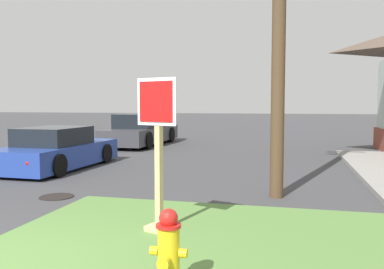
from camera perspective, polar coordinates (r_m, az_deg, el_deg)
The scene contains 6 objects.
grass_corner_patch at distance 5.50m, azimuth 0.72°, elevation -15.84°, with size 5.62×4.62×0.08m, color #567F3D.
fire_hydrant at distance 4.19m, azimuth -3.32°, elevation -16.19°, with size 0.38×0.34×0.82m.
stop_sign at distance 5.87m, azimuth -4.77°, elevation -3.46°, with size 0.65×0.38×2.23m.
manhole_cover at distance 8.99m, azimuth -18.50°, elevation -8.29°, with size 0.70×0.70×0.02m, color black.
parked_sedan_blue at distance 12.86m, azimuth -18.39°, elevation -2.13°, with size 2.00×4.44×1.25m.
pickup_truck_charcoal at distance 19.21m, azimuth -7.19°, elevation 0.34°, with size 2.10×5.57×1.48m.
Camera 1 is at (3.54, -3.47, 1.93)m, focal length 37.95 mm.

